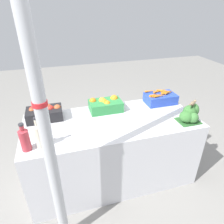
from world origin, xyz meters
The scene contains 10 objects.
ground_plane centered at (0.00, 0.00, 0.00)m, with size 10.00×10.00×0.00m, color gray.
market_table centered at (0.00, 0.00, 0.39)m, with size 1.79×0.77×0.79m, color silver.
support_pole centered at (-0.61, -0.58, 1.34)m, with size 0.09×0.09×2.67m.
apple_crate centered at (-0.66, 0.24, 0.86)m, with size 0.36×0.22×0.15m.
orange_crate centered at (-0.01, 0.24, 0.85)m, with size 0.36×0.22×0.15m.
carrot_crate centered at (0.68, 0.23, 0.85)m, with size 0.36×0.22×0.15m.
broccoli_pile centered at (0.76, -0.23, 0.87)m, with size 0.23×0.19×0.18m.
juice_bottle_ruby centered at (-0.81, -0.25, 0.90)m, with size 0.08×0.08×0.25m.
juice_bottle_cloudy centered at (-0.70, -0.25, 0.91)m, with size 0.06×0.06×0.29m.
sparrow_bird centered at (0.77, -0.23, 0.99)m, with size 0.13×0.07×0.05m.
Camera 1 is at (-0.49, -1.69, 1.87)m, focal length 32.00 mm.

